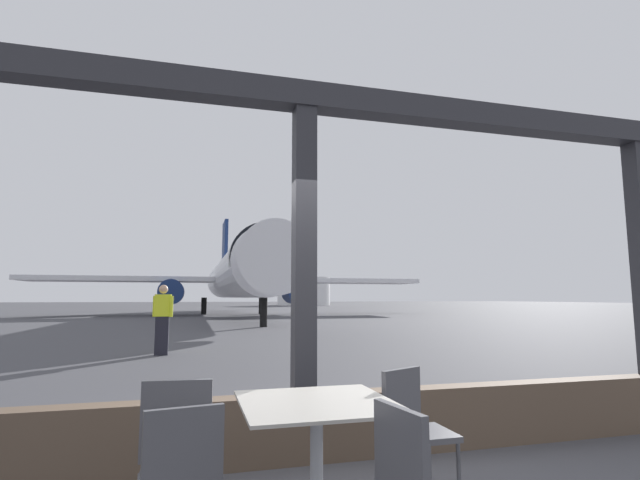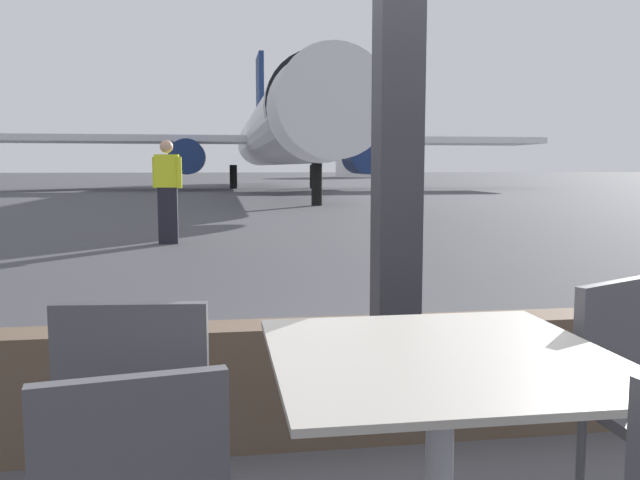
{
  "view_description": "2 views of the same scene",
  "coord_description": "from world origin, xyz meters",
  "px_view_note": "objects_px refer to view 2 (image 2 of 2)",
  "views": [
    {
      "loc": [
        -0.99,
        -4.21,
        1.43
      ],
      "look_at": [
        5.33,
        19.14,
        4.37
      ],
      "focal_mm": 26.45,
      "sensor_mm": 36.0,
      "label": 1
    },
    {
      "loc": [
        -0.81,
        -2.97,
        1.29
      ],
      "look_at": [
        -0.47,
        -0.7,
        1.04
      ],
      "focal_mm": 36.89,
      "sensor_mm": 36.0,
      "label": 2
    }
  ],
  "objects_px": {
    "cafe_chair_window_left": "(637,389)",
    "fuel_storage_tank": "(373,157)",
    "cafe_chair_aisle_left": "(141,432)",
    "ground_crew_worker": "(167,190)",
    "airplane": "(278,133)",
    "dining_table": "(440,446)"
  },
  "relations": [
    {
      "from": "cafe_chair_window_left",
      "to": "fuel_storage_tank",
      "type": "xyz_separation_m",
      "value": [
        18.06,
        80.64,
        1.96
      ]
    },
    {
      "from": "cafe_chair_aisle_left",
      "to": "fuel_storage_tank",
      "type": "distance_m",
      "value": 83.18
    },
    {
      "from": "ground_crew_worker",
      "to": "airplane",
      "type": "bearing_deg",
      "value": 80.69
    },
    {
      "from": "airplane",
      "to": "cafe_chair_window_left",
      "type": "bearing_deg",
      "value": -93.06
    },
    {
      "from": "cafe_chair_aisle_left",
      "to": "fuel_storage_tank",
      "type": "bearing_deg",
      "value": 76.31
    },
    {
      "from": "dining_table",
      "to": "cafe_chair_aisle_left",
      "type": "xyz_separation_m",
      "value": [
        -0.83,
        0.1,
        0.05
      ]
    },
    {
      "from": "ground_crew_worker",
      "to": "fuel_storage_tank",
      "type": "height_order",
      "value": "fuel_storage_tank"
    },
    {
      "from": "cafe_chair_window_left",
      "to": "ground_crew_worker",
      "type": "relative_size",
      "value": 0.52
    },
    {
      "from": "ground_crew_worker",
      "to": "fuel_storage_tank",
      "type": "distance_m",
      "value": 74.14
    },
    {
      "from": "dining_table",
      "to": "cafe_chair_window_left",
      "type": "distance_m",
      "value": 0.83
    },
    {
      "from": "cafe_chair_aisle_left",
      "to": "fuel_storage_tank",
      "type": "xyz_separation_m",
      "value": [
        19.68,
        80.8,
        1.94
      ]
    },
    {
      "from": "cafe_chair_aisle_left",
      "to": "airplane",
      "type": "xyz_separation_m",
      "value": [
        3.45,
        34.46,
        2.56
      ]
    },
    {
      "from": "cafe_chair_window_left",
      "to": "cafe_chair_aisle_left",
      "type": "distance_m",
      "value": 1.62
    },
    {
      "from": "airplane",
      "to": "fuel_storage_tank",
      "type": "xyz_separation_m",
      "value": [
        16.23,
        46.34,
        -0.62
      ]
    },
    {
      "from": "cafe_chair_window_left",
      "to": "airplane",
      "type": "height_order",
      "value": "airplane"
    },
    {
      "from": "cafe_chair_window_left",
      "to": "airplane",
      "type": "xyz_separation_m",
      "value": [
        1.83,
        34.3,
        2.57
      ]
    },
    {
      "from": "airplane",
      "to": "ground_crew_worker",
      "type": "relative_size",
      "value": 20.68
    },
    {
      "from": "fuel_storage_tank",
      "to": "airplane",
      "type": "bearing_deg",
      "value": -109.3
    },
    {
      "from": "airplane",
      "to": "fuel_storage_tank",
      "type": "distance_m",
      "value": 49.1
    },
    {
      "from": "cafe_chair_window_left",
      "to": "fuel_storage_tank",
      "type": "height_order",
      "value": "fuel_storage_tank"
    },
    {
      "from": "airplane",
      "to": "fuel_storage_tank",
      "type": "height_order",
      "value": "airplane"
    },
    {
      "from": "cafe_chair_window_left",
      "to": "dining_table",
      "type": "bearing_deg",
      "value": -161.67
    }
  ]
}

